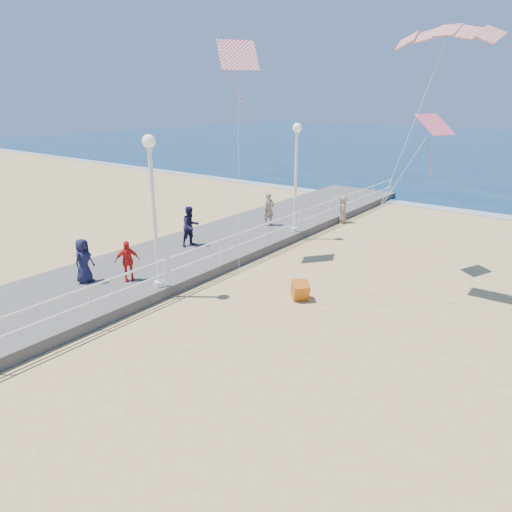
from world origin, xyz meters
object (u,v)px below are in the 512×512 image
Objects in this scene: box_kite at (300,292)px; spectator_4 at (84,261)px; spectator_3 at (127,261)px; spectator_7 at (191,226)px; lamp_post_mid at (153,197)px; beach_walker_c at (343,209)px; lamp_post_far at (296,167)px; spectator_6 at (269,209)px.

spectator_4 is at bearing 165.59° from box_kite.
spectator_3 is at bearing -59.68° from spectator_4.
spectator_4 is 5.51m from spectator_7.
spectator_4 reaches higher than box_kite.
beach_walker_c is (0.48, 13.40, -2.88)m from lamp_post_mid.
beach_walker_c is at bearing -5.46° from spectator_7.
lamp_post_far is at bearing -37.28° from beach_walker_c.
spectator_3 is 9.50m from spectator_6.
lamp_post_far is 3.47× the size of spectator_3.
lamp_post_mid is 9.00m from lamp_post_far.
lamp_post_mid is 3.40× the size of beach_walker_c.
box_kite is (6.69, -1.32, -1.02)m from spectator_7.
lamp_post_mid is 3.47× the size of spectator_3.
spectator_3 is 2.55× the size of box_kite.
lamp_post_mid is at bearing -48.69° from spectator_3.
spectator_6 is (-1.73, 9.20, -2.39)m from lamp_post_mid.
spectator_4 is 1.06× the size of beach_walker_c.
lamp_post_mid is 6.07m from box_kite.
beach_walker_c reaches higher than box_kite.
lamp_post_far is 3.21× the size of spectator_4.
lamp_post_far is at bearing -14.91° from spectator_7.
spectator_3 is at bearing -38.69° from beach_walker_c.
lamp_post_far is at bearing -76.68° from spectator_6.
beach_walker_c is (2.21, 4.20, -0.49)m from spectator_6.
lamp_post_far is 10.92m from spectator_4.
beach_walker_c is at bearing 87.96° from lamp_post_mid.
spectator_3 reaches higher than box_kite.
lamp_post_mid reaches higher than spectator_6.
spectator_3 reaches higher than beach_walker_c.
spectator_3 is at bearing -98.26° from lamp_post_far.
lamp_post_mid is 2.90× the size of spectator_7.
lamp_post_mid is at bearing -90.00° from lamp_post_far.
spectator_4 is at bearing -151.26° from lamp_post_mid.
lamp_post_far is at bearing 77.60° from box_kite.
lamp_post_far reaches higher than beach_walker_c.
lamp_post_mid is 8.87× the size of box_kite.
lamp_post_mid is at bearing -74.50° from spectator_4.
lamp_post_mid is 1.00× the size of lamp_post_far.
spectator_7 is 3.06× the size of box_kite.
spectator_7 is at bearing -48.96° from beach_walker_c.
box_kite is at bearing -11.73° from beach_walker_c.
spectator_3 is 0.98× the size of beach_walker_c.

